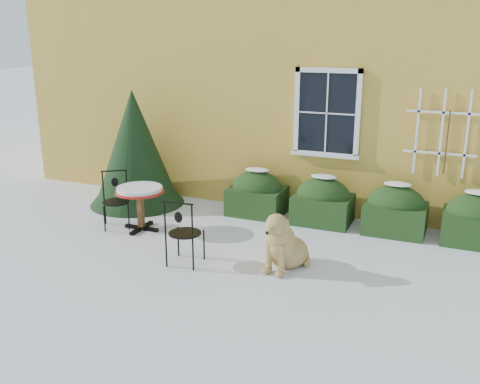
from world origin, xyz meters
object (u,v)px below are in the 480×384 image
at_px(evergreen_shrub, 135,159).
at_px(dog, 283,245).
at_px(bistro_table, 140,194).
at_px(patio_chair_far, 116,199).
at_px(patio_chair_near, 184,232).

xyz_separation_m(evergreen_shrub, dog, (3.79, -1.88, -0.56)).
relative_size(bistro_table, patio_chair_far, 0.85).
height_order(bistro_table, dog, dog).
bearing_deg(patio_chair_near, patio_chair_far, -32.34).
relative_size(bistro_table, dog, 0.86).
distance_m(patio_chair_far, dog, 3.43).
height_order(patio_chair_far, dog, patio_chair_far).
bearing_deg(dog, patio_chair_far, -177.29).
bearing_deg(dog, patio_chair_near, -150.71).
relative_size(evergreen_shrub, dog, 2.34).
height_order(patio_chair_near, dog, patio_chair_near).
relative_size(patio_chair_near, patio_chair_far, 1.03).
bearing_deg(bistro_table, patio_chair_near, -35.47).
xyz_separation_m(patio_chair_far, dog, (3.38, -0.58, -0.13)).
xyz_separation_m(evergreen_shrub, patio_chair_far, (0.42, -1.31, -0.43)).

